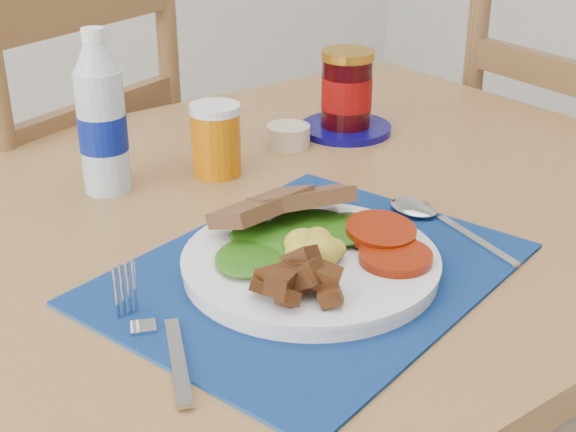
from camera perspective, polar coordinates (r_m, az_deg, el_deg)
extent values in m
cube|color=brown|center=(0.98, -5.57, -1.74)|extent=(1.40, 0.90, 0.04)
cylinder|color=brown|center=(1.77, 5.98, -2.23)|extent=(0.06, 0.06, 0.71)
cube|color=#51331D|center=(1.64, -17.09, -1.90)|extent=(0.56, 0.55, 0.04)
cylinder|color=#51331D|center=(1.98, -15.57, -4.54)|extent=(0.04, 0.04, 0.43)
cylinder|color=#51331D|center=(1.76, -7.52, -7.88)|extent=(0.04, 0.04, 0.43)
cylinder|color=#51331D|center=(1.55, -16.81, -14.15)|extent=(0.04, 0.04, 0.43)
cube|color=#51331D|center=(1.35, -14.28, 14.45)|extent=(0.39, 0.17, 0.50)
cylinder|color=#51331D|center=(2.11, 19.19, -2.71)|extent=(0.04, 0.04, 0.46)
cylinder|color=#51331D|center=(1.84, 11.67, -5.99)|extent=(0.04, 0.04, 0.46)
cube|color=black|center=(0.86, 1.60, -4.06)|extent=(0.50, 0.43, 0.00)
cylinder|color=silver|center=(0.85, 1.61, -3.43)|extent=(0.27, 0.27, 0.02)
ellipsoid|color=gold|center=(0.84, 2.10, -2.03)|extent=(0.07, 0.06, 0.03)
cylinder|color=#901E05|center=(0.86, 7.09, -2.22)|extent=(0.08, 0.08, 0.01)
ellipsoid|color=#123B07|center=(0.88, 0.56, -1.39)|extent=(0.14, 0.09, 0.01)
cube|color=brown|center=(0.90, -0.43, 0.92)|extent=(0.11, 0.07, 0.04)
cube|color=#B2B5BA|center=(0.72, -7.83, -10.12)|extent=(0.07, 0.12, 0.00)
cube|color=#B2B5BA|center=(0.79, -10.98, -7.07)|extent=(0.05, 0.07, 0.00)
cube|color=#B2B5BA|center=(0.94, 13.23, -1.67)|extent=(0.04, 0.14, 0.00)
ellipsoid|color=#B2B5BA|center=(1.00, 8.90, 0.47)|extent=(0.05, 0.07, 0.01)
cylinder|color=#ADBFCC|center=(1.06, -13.02, 5.83)|extent=(0.06, 0.06, 0.16)
cylinder|color=navy|center=(1.06, -13.02, 5.83)|extent=(0.06, 0.06, 0.05)
cone|color=#ADBFCC|center=(1.03, -13.56, 10.99)|extent=(0.06, 0.06, 0.04)
cylinder|color=white|center=(1.03, -13.72, 12.46)|extent=(0.03, 0.03, 0.02)
cylinder|color=#BA6204|center=(1.10, -5.14, 5.28)|extent=(0.07, 0.07, 0.09)
cylinder|color=#C5B391|center=(1.21, 0.03, 5.72)|extent=(0.06, 0.06, 0.03)
cylinder|color=#090559|center=(1.28, 4.11, 6.23)|extent=(0.14, 0.14, 0.01)
cylinder|color=black|center=(1.26, 4.19, 8.73)|extent=(0.08, 0.08, 0.11)
cylinder|color=maroon|center=(1.26, 4.19, 8.76)|extent=(0.08, 0.08, 0.05)
cylinder|color=#BC811F|center=(1.24, 4.28, 11.36)|extent=(0.08, 0.08, 0.01)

